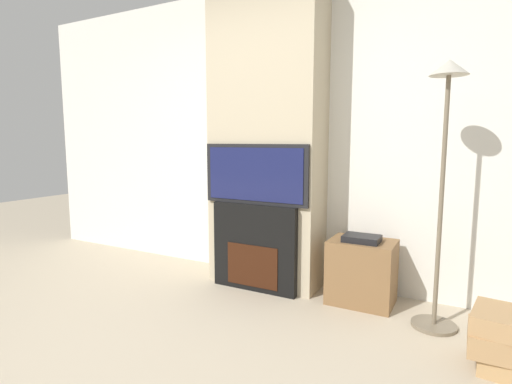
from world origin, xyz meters
TOP-DOWN VIEW (x-y plane):
  - wall_back at (0.00, 2.03)m, footprint 6.00×0.06m
  - chimney_breast at (0.00, 1.80)m, footprint 1.00×0.41m
  - fireplace at (0.00, 1.59)m, footprint 0.78×0.15m
  - television at (0.00, 1.59)m, footprint 0.96×0.07m
  - floor_lamp at (1.44, 1.55)m, footprint 0.30×0.30m
  - media_stand at (0.88, 1.73)m, footprint 0.50×0.38m

SIDE VIEW (x-z plane):
  - media_stand at x=0.88m, z-range -0.02..0.54m
  - fireplace at x=0.00m, z-range 0.00..0.75m
  - television at x=0.00m, z-range 0.75..1.26m
  - floor_lamp at x=1.44m, z-range 0.31..2.12m
  - wall_back at x=0.00m, z-range 0.00..2.70m
  - chimney_breast at x=0.00m, z-range 0.00..2.70m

